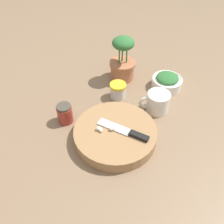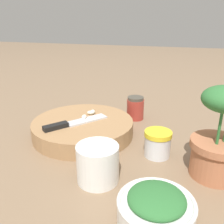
{
  "view_description": "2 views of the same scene",
  "coord_description": "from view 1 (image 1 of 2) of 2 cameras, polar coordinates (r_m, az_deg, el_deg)",
  "views": [
    {
      "loc": [
        -0.16,
        -0.67,
        0.71
      ],
      "look_at": [
        -0.03,
        -0.01,
        0.06
      ],
      "focal_mm": 40.0,
      "sensor_mm": 36.0,
      "label": 1
    },
    {
      "loc": [
        0.59,
        0.18,
        0.34
      ],
      "look_at": [
        -0.05,
        -0.0,
        0.08
      ],
      "focal_mm": 40.0,
      "sensor_mm": 36.0,
      "label": 2
    }
  ],
  "objects": [
    {
      "name": "coffee_mug",
      "position": [
        1.02,
        10.33,
        2.23
      ],
      "size": [
        0.12,
        0.09,
        0.08
      ],
      "color": "silver",
      "rests_on": "ground_plane"
    },
    {
      "name": "honey_jar",
      "position": [
        0.97,
        -10.72,
        -0.35
      ],
      "size": [
        0.06,
        0.06,
        0.08
      ],
      "color": "#9E3328",
      "rests_on": "ground_plane"
    },
    {
      "name": "chef_knife",
      "position": [
        0.88,
        3.2,
        -4.4
      ],
      "size": [
        0.17,
        0.14,
        0.01
      ],
      "rotation": [
        0.0,
        0.0,
        0.88
      ],
      "color": "black",
      "rests_on": "cutting_board"
    },
    {
      "name": "ground_plane",
      "position": [
        0.99,
        1.8,
        -1.71
      ],
      "size": [
        5.0,
        5.0,
        0.0
      ],
      "primitive_type": "plane",
      "color": "#7F664C"
    },
    {
      "name": "spice_jar",
      "position": [
        1.07,
        1.35,
        4.95
      ],
      "size": [
        0.07,
        0.07,
        0.07
      ],
      "color": "silver",
      "rests_on": "ground_plane"
    },
    {
      "name": "cutting_board",
      "position": [
        0.91,
        0.75,
        -5.05
      ],
      "size": [
        0.3,
        0.3,
        0.05
      ],
      "color": "#9E754C",
      "rests_on": "ground_plane"
    },
    {
      "name": "potted_herb",
      "position": [
        1.15,
        2.44,
        11.44
      ],
      "size": [
        0.12,
        0.12,
        0.21
      ],
      "color": "#B26B47",
      "rests_on": "ground_plane"
    },
    {
      "name": "garlic_cloves",
      "position": [
        0.88,
        -1.69,
        -3.87
      ],
      "size": [
        0.07,
        0.03,
        0.01
      ],
      "color": "white",
      "rests_on": "cutting_board"
    },
    {
      "name": "herb_bowl",
      "position": [
        1.15,
        12.43,
        6.84
      ],
      "size": [
        0.14,
        0.14,
        0.07
      ],
      "color": "silver",
      "rests_on": "ground_plane"
    }
  ]
}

